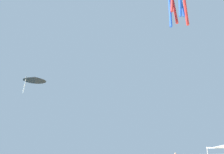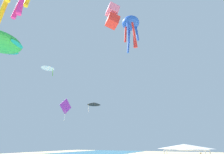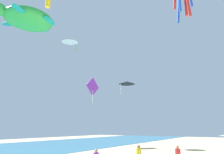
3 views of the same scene
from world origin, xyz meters
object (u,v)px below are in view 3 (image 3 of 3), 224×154
kite_delta_black (127,83)px  kite_diamond_purple (93,87)px  kite_delta_white (70,41)px  kite_turtle_green (28,19)px

kite_delta_black → kite_diamond_purple: (-1.37, 7.04, -0.40)m
kite_delta_black → kite_delta_white: bearing=-149.4°
kite_diamond_purple → kite_turtle_green: size_ratio=0.88×
kite_delta_black → kite_delta_white: kite_delta_white is taller
kite_turtle_green → kite_delta_white: kite_delta_white is taller
kite_delta_black → kite_diamond_purple: bearing=174.6°
kite_diamond_purple → kite_turtle_green: 22.69m
kite_turtle_green → kite_delta_white: (14.52, 8.14, 4.74)m
kite_delta_black → kite_diamond_purple: 7.19m
kite_diamond_purple → kite_turtle_green: kite_turtle_green is taller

